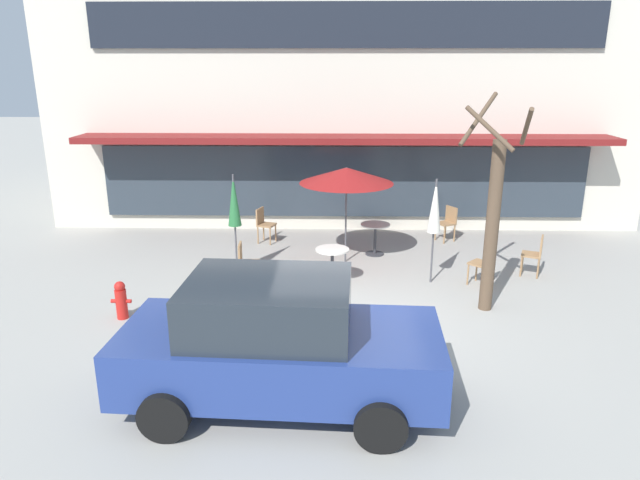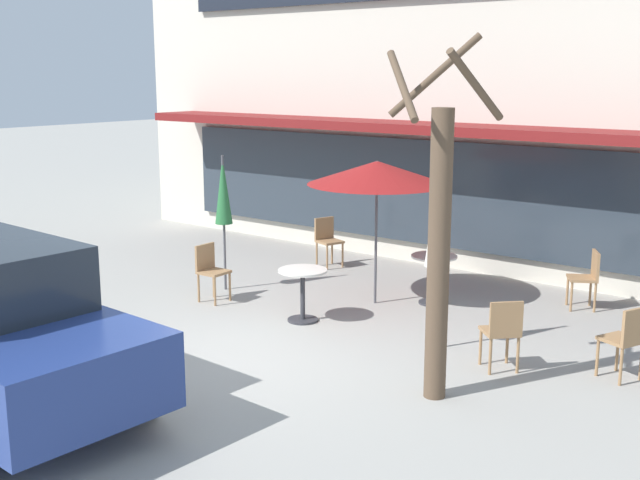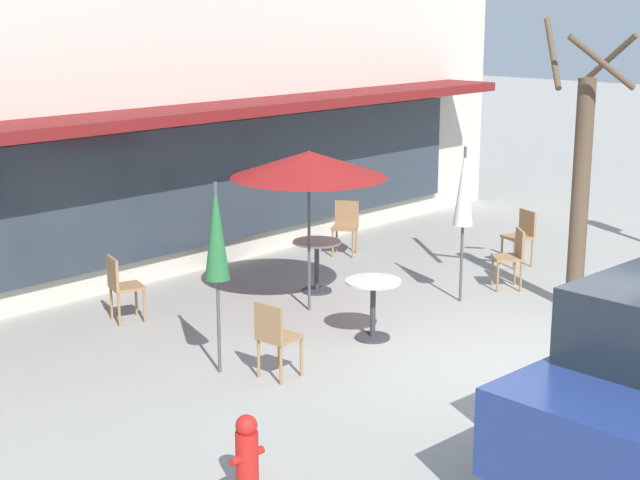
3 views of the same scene
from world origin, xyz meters
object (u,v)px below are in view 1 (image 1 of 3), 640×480
at_px(cafe_chair_3, 264,222).
at_px(parked_sedan, 278,343).
at_px(cafe_chair_4, 535,253).
at_px(cafe_chair_2, 448,221).
at_px(patio_umbrella_green_folded, 346,175).
at_px(cafe_table_streetside, 332,260).
at_px(patio_umbrella_corner_open, 435,207).
at_px(fire_hydrant, 121,300).
at_px(street_tree, 493,217).
at_px(cafe_chair_0, 484,262).
at_px(patio_umbrella_cream_folded, 234,201).
at_px(cafe_chair_1, 245,260).
at_px(cafe_table_near_wall, 375,234).

xyz_separation_m(cafe_chair_3, parked_sedan, (1.03, -7.20, 0.35)).
bearing_deg(cafe_chair_4, cafe_chair_3, 159.50).
bearing_deg(cafe_chair_2, patio_umbrella_green_folded, -147.39).
bearing_deg(cafe_table_streetside, cafe_chair_3, 121.59).
xyz_separation_m(patio_umbrella_corner_open, fire_hydrant, (-5.85, -1.90, -1.27)).
height_order(parked_sedan, street_tree, street_tree).
height_order(cafe_chair_4, street_tree, street_tree).
bearing_deg(cafe_chair_0, patio_umbrella_green_folded, 152.67).
xyz_separation_m(cafe_chair_2, cafe_chair_4, (1.38, -2.54, 0.00)).
bearing_deg(patio_umbrella_green_folded, patio_umbrella_corner_open, -35.62).
height_order(cafe_table_streetside, parked_sedan, parked_sedan).
bearing_deg(cafe_table_streetside, patio_umbrella_corner_open, 3.44).
distance_m(cafe_chair_0, cafe_chair_4, 1.39).
height_order(patio_umbrella_corner_open, cafe_chair_0, patio_umbrella_corner_open).
distance_m(patio_umbrella_cream_folded, cafe_chair_1, 1.30).
bearing_deg(patio_umbrella_green_folded, parked_sedan, -100.04).
relative_size(cafe_table_near_wall, patio_umbrella_green_folded, 0.35).
distance_m(cafe_chair_2, fire_hydrant, 8.32).
xyz_separation_m(patio_umbrella_corner_open, cafe_chair_0, (1.03, -0.18, -1.10)).
relative_size(cafe_table_near_wall, patio_umbrella_cream_folded, 0.35).
xyz_separation_m(patio_umbrella_cream_folded, parked_sedan, (1.36, -4.90, -0.75)).
height_order(patio_umbrella_cream_folded, cafe_chair_2, patio_umbrella_cream_folded).
xyz_separation_m(patio_umbrella_cream_folded, street_tree, (4.93, -1.74, 0.14)).
bearing_deg(cafe_table_near_wall, street_tree, -59.57).
bearing_deg(cafe_chair_1, parked_sedan, -75.96).
height_order(cafe_table_streetside, cafe_chair_3, cafe_chair_3).
distance_m(cafe_chair_2, parked_sedan, 8.33).
bearing_deg(patio_umbrella_cream_folded, parked_sedan, -74.47).
bearing_deg(fire_hydrant, parked_sedan, -40.26).
relative_size(cafe_chair_2, cafe_chair_4, 1.00).
bearing_deg(cafe_table_streetside, parked_sedan, -99.30).
bearing_deg(patio_umbrella_corner_open, cafe_table_streetside, -176.56).
bearing_deg(cafe_chair_1, patio_umbrella_corner_open, 3.10).
relative_size(patio_umbrella_corner_open, cafe_chair_4, 2.47).
height_order(cafe_chair_2, parked_sedan, parked_sedan).
relative_size(cafe_table_streetside, street_tree, 0.19).
distance_m(cafe_table_near_wall, cafe_chair_3, 2.91).
xyz_separation_m(cafe_table_streetside, cafe_chair_3, (-1.75, 2.84, 0.01)).
height_order(cafe_chair_1, fire_hydrant, cafe_chair_1).
xyz_separation_m(cafe_chair_4, parked_sedan, (-5.07, -4.92, 0.35)).
bearing_deg(street_tree, parked_sedan, -138.53).
bearing_deg(street_tree, cafe_chair_3, 138.69).
relative_size(patio_umbrella_cream_folded, cafe_chair_1, 2.47).
distance_m(patio_umbrella_corner_open, fire_hydrant, 6.28).
relative_size(cafe_chair_1, cafe_chair_2, 1.00).
xyz_separation_m(cafe_chair_0, fire_hydrant, (-6.88, -1.72, -0.17)).
height_order(patio_umbrella_green_folded, cafe_chair_0, patio_umbrella_green_folded).
relative_size(patio_umbrella_cream_folded, cafe_chair_2, 2.47).
bearing_deg(patio_umbrella_green_folded, cafe_table_streetside, -102.35).
relative_size(patio_umbrella_corner_open, cafe_chair_0, 2.47).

